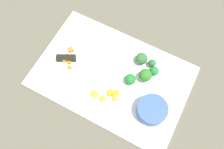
% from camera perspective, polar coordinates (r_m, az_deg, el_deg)
% --- Properties ---
extents(ground_plane, '(4.00, 4.00, 0.00)m').
position_cam_1_polar(ground_plane, '(0.81, 0.00, -0.58)').
color(ground_plane, '#5B5647').
extents(cutting_board, '(0.52, 0.34, 0.01)m').
position_cam_1_polar(cutting_board, '(0.81, 0.00, -0.43)').
color(cutting_board, white).
rests_on(cutting_board, ground_plane).
extents(prep_bowl, '(0.10, 0.10, 0.05)m').
position_cam_1_polar(prep_bowl, '(0.75, 9.73, -8.63)').
color(prep_bowl, '#365491').
rests_on(prep_bowl, cutting_board).
extents(chef_knife, '(0.33, 0.18, 0.02)m').
position_cam_1_polar(chef_knife, '(0.82, -5.72, 3.88)').
color(chef_knife, silver).
rests_on(chef_knife, cutting_board).
extents(carrot_dice_0, '(0.01, 0.01, 0.01)m').
position_cam_1_polar(carrot_dice_0, '(0.84, -10.97, 4.51)').
color(carrot_dice_0, orange).
rests_on(carrot_dice_0, cutting_board).
extents(carrot_dice_1, '(0.02, 0.02, 0.01)m').
position_cam_1_polar(carrot_dice_1, '(0.82, -10.40, 1.75)').
color(carrot_dice_1, orange).
rests_on(carrot_dice_1, cutting_board).
extents(carrot_dice_2, '(0.02, 0.02, 0.01)m').
position_cam_1_polar(carrot_dice_2, '(0.83, -10.43, 2.99)').
color(carrot_dice_2, orange).
rests_on(carrot_dice_2, cutting_board).
extents(carrot_dice_3, '(0.02, 0.02, 0.01)m').
position_cam_1_polar(carrot_dice_3, '(0.85, -10.10, 6.02)').
color(carrot_dice_3, orange).
rests_on(carrot_dice_3, cutting_board).
extents(carrot_dice_4, '(0.02, 0.02, 0.02)m').
position_cam_1_polar(carrot_dice_4, '(0.83, -11.35, 3.69)').
color(carrot_dice_4, orange).
rests_on(carrot_dice_4, cutting_board).
extents(pepper_dice_0, '(0.02, 0.02, 0.02)m').
position_cam_1_polar(pepper_dice_0, '(0.77, -2.28, -5.85)').
color(pepper_dice_0, yellow).
rests_on(pepper_dice_0, cutting_board).
extents(pepper_dice_1, '(0.02, 0.02, 0.01)m').
position_cam_1_polar(pepper_dice_1, '(0.77, 1.05, -4.50)').
color(pepper_dice_1, yellow).
rests_on(pepper_dice_1, cutting_board).
extents(pepper_dice_2, '(0.02, 0.02, 0.02)m').
position_cam_1_polar(pepper_dice_2, '(0.77, 0.80, -5.78)').
color(pepper_dice_2, yellow).
rests_on(pepper_dice_2, cutting_board).
extents(pepper_dice_3, '(0.02, 0.02, 0.02)m').
position_cam_1_polar(pepper_dice_3, '(0.77, -4.32, -4.84)').
color(pepper_dice_3, yellow).
rests_on(pepper_dice_3, cutting_board).
extents(pepper_dice_4, '(0.03, 0.03, 0.02)m').
position_cam_1_polar(pepper_dice_4, '(0.77, -0.48, -4.51)').
color(pepper_dice_4, yellow).
rests_on(pepper_dice_4, cutting_board).
extents(broccoli_floret_0, '(0.04, 0.04, 0.05)m').
position_cam_1_polar(broccoli_floret_0, '(0.78, 8.20, -0.17)').
color(broccoli_floret_0, '#90C365').
rests_on(broccoli_floret_0, cutting_board).
extents(broccoli_floret_1, '(0.04, 0.04, 0.04)m').
position_cam_1_polar(broccoli_floret_1, '(0.81, 7.26, 3.88)').
color(broccoli_floret_1, '#89C25D').
rests_on(broccoli_floret_1, cutting_board).
extents(broccoli_floret_2, '(0.04, 0.04, 0.04)m').
position_cam_1_polar(broccoli_floret_2, '(0.78, 4.52, -1.17)').
color(broccoli_floret_2, '#8DAC6A').
rests_on(broccoli_floret_2, cutting_board).
extents(broccoli_floret_3, '(0.03, 0.03, 0.04)m').
position_cam_1_polar(broccoli_floret_3, '(0.80, 10.32, 0.82)').
color(broccoli_floret_3, '#94B656').
rests_on(broccoli_floret_3, cutting_board).
extents(broccoli_floret_4, '(0.03, 0.03, 0.03)m').
position_cam_1_polar(broccoli_floret_4, '(0.81, 9.83, 2.75)').
color(broccoli_floret_4, '#81B858').
rests_on(broccoli_floret_4, cutting_board).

